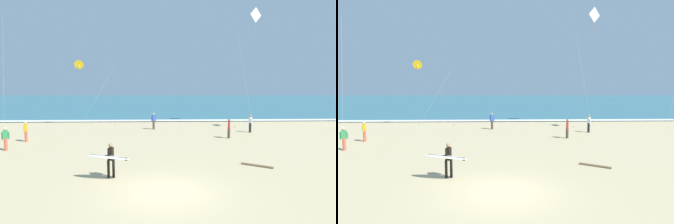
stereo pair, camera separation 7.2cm
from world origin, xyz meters
TOP-DOWN VIEW (x-y plane):
  - ground_plane at (0.00, 0.00)m, footprint 160.00×160.00m
  - ocean_water at (0.00, 52.18)m, footprint 160.00×60.00m
  - shoreline_foam at (0.00, 22.48)m, footprint 160.00×1.41m
  - surfer_lead at (-2.61, 1.86)m, footprint 2.17×1.09m
  - kite_delta_golden_near at (-8.25, 19.02)m, footprint 4.03×0.51m
  - kite_diamond_ivory_mid at (9.70, 18.89)m, footprint 2.94×1.69m
  - bystander_red_top at (5.53, 11.86)m, footprint 0.25×0.49m
  - bystander_blue_top at (-0.68, 16.68)m, footprint 0.46×0.30m
  - bystander_green_top at (-10.55, 8.04)m, footprint 0.47×0.28m
  - bystander_yellow_top at (-10.47, 11.03)m, footprint 0.22×0.50m
  - bystander_white_top at (8.13, 14.59)m, footprint 0.27×0.48m
  - driftwood_log at (5.17, 3.67)m, footprint 1.54×1.07m

SIDE VIEW (x-z plane):
  - ground_plane at x=0.00m, z-range 0.00..0.00m
  - ocean_water at x=0.00m, z-range 0.00..0.08m
  - driftwood_log at x=5.17m, z-range 0.00..0.12m
  - shoreline_foam at x=0.00m, z-range 0.08..0.09m
  - bystander_red_top at x=5.53m, z-range 0.02..1.61m
  - bystander_blue_top at x=-0.68m, z-range 0.02..1.61m
  - bystander_green_top at x=-10.55m, z-range 0.02..1.61m
  - bystander_yellow_top at x=-10.47m, z-range 0.02..1.61m
  - bystander_white_top at x=8.13m, z-range 0.02..1.61m
  - surfer_lead at x=-2.61m, z-range 0.19..1.89m
  - kite_delta_golden_near at x=-8.25m, z-range 2.89..9.68m
  - kite_diamond_ivory_mid at x=9.70m, z-range 4.99..17.12m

